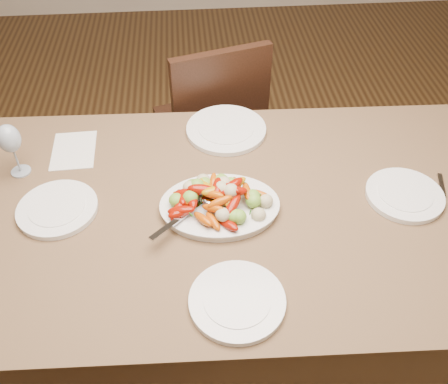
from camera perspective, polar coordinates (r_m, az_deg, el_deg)
name	(u,v)px	position (r m, az deg, el deg)	size (l,w,h in m)	color
floor	(245,297)	(2.28, 2.44, -11.93)	(6.00, 6.00, 0.00)	#3D2712
dining_table	(224,277)	(1.87, 0.00, -9.74)	(1.84, 1.04, 0.76)	brown
chair_far	(207,124)	(2.39, -1.90, 7.75)	(0.42, 0.42, 0.95)	black
serving_platter	(220,207)	(1.56, -0.49, -1.78)	(0.36, 0.27, 0.02)	white
roasted_vegetables	(220,194)	(1.52, -0.50, -0.28)	(0.30, 0.20, 0.09)	#7C0D02
serving_spoon	(199,209)	(1.51, -2.91, -1.91)	(0.28, 0.06, 0.03)	#9EA0A8
plate_left	(58,209)	(1.64, -18.49, -1.85)	(0.25, 0.25, 0.02)	white
plate_right	(404,195)	(1.70, 19.93, -0.35)	(0.25, 0.25, 0.02)	white
plate_far	(226,130)	(1.87, 0.25, 7.14)	(0.30, 0.30, 0.02)	white
plate_near	(237,301)	(1.35, 1.51, -12.37)	(0.26, 0.26, 0.02)	white
wine_glass	(13,149)	(1.77, -23.02, 4.59)	(0.08, 0.08, 0.20)	#8C99A5
menu_card	(74,150)	(1.86, -16.79, 4.59)	(0.15, 0.21, 0.00)	silver
table_knife	(448,197)	(1.76, 24.19, -0.49)	(0.02, 0.20, 0.01)	#9EA0A8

